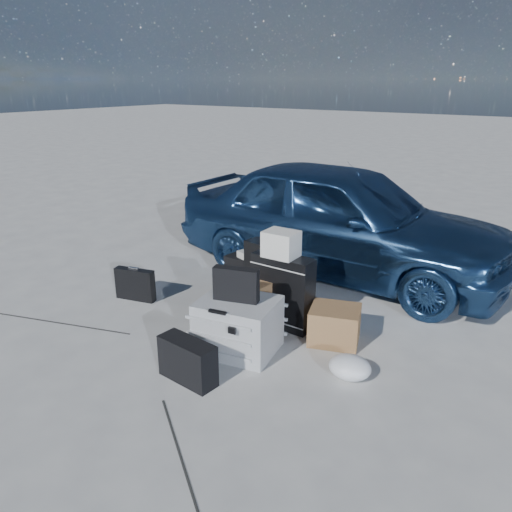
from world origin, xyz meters
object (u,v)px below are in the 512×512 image
(suitcase_right, at_px, (283,291))
(suitcase_left, at_px, (270,277))
(briefcase, at_px, (135,284))
(cardboard_box, at_px, (335,325))
(duffel_bag, at_px, (259,276))
(pelican_case, at_px, (238,326))
(car, at_px, (340,218))

(suitcase_right, bearing_deg, suitcase_left, 142.88)
(briefcase, bearing_deg, cardboard_box, -4.08)
(briefcase, xyz_separation_m, cardboard_box, (1.99, 0.36, -0.01))
(duffel_bag, bearing_deg, cardboard_box, -18.55)
(pelican_case, bearing_deg, duffel_bag, 105.74)
(suitcase_left, bearing_deg, pelican_case, -66.40)
(duffel_bag, bearing_deg, suitcase_right, -34.19)
(briefcase, distance_m, suitcase_right, 1.53)
(car, xyz_separation_m, suitcase_left, (-0.09, -1.26, -0.30))
(suitcase_left, height_order, suitcase_right, same)
(suitcase_right, distance_m, duffel_bag, 0.79)
(suitcase_left, height_order, cardboard_box, suitcase_left)
(pelican_case, bearing_deg, suitcase_left, 94.07)
(suitcase_left, distance_m, duffel_bag, 0.46)
(car, xyz_separation_m, briefcase, (-1.30, -1.82, -0.46))
(duffel_bag, xyz_separation_m, cardboard_box, (1.10, -0.49, -0.02))
(car, relative_size, duffel_bag, 5.27)
(car, distance_m, cardboard_box, 1.68)
(suitcase_right, xyz_separation_m, duffel_bag, (-0.59, 0.49, -0.15))
(duffel_bag, bearing_deg, briefcase, -130.47)
(pelican_case, bearing_deg, suitcase_right, 72.84)
(briefcase, height_order, suitcase_left, suitcase_left)
(suitcase_left, relative_size, suitcase_right, 1.00)
(suitcase_right, bearing_deg, briefcase, -165.93)
(briefcase, relative_size, suitcase_left, 0.63)
(car, height_order, briefcase, car)
(suitcase_left, xyz_separation_m, duffel_bag, (-0.33, 0.29, -0.15))
(pelican_case, height_order, suitcase_right, suitcase_right)
(briefcase, relative_size, duffel_bag, 0.59)
(pelican_case, height_order, briefcase, pelican_case)
(car, relative_size, suitcase_right, 5.63)
(briefcase, distance_m, suitcase_left, 1.35)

